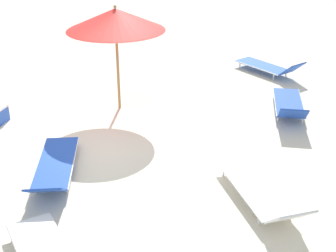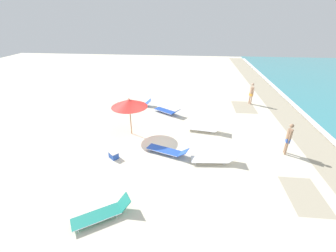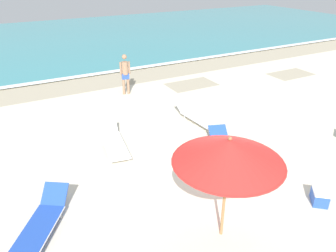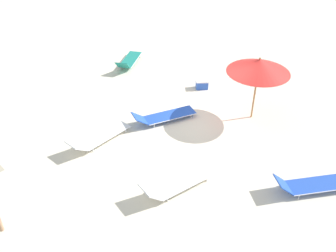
{
  "view_description": "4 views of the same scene",
  "coord_description": "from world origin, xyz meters",
  "px_view_note": "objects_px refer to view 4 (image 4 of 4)",
  "views": [
    {
      "loc": [
        2.02,
        7.97,
        4.26
      ],
      "look_at": [
        -1.09,
        1.09,
        0.68
      ],
      "focal_mm": 50.0,
      "sensor_mm": 36.0,
      "label": 1
    },
    {
      "loc": [
        11.02,
        1.93,
        6.79
      ],
      "look_at": [
        -0.42,
        0.77,
        0.98
      ],
      "focal_mm": 24.0,
      "sensor_mm": 36.0,
      "label": 2
    },
    {
      "loc": [
        -4.54,
        -5.66,
        5.17
      ],
      "look_at": [
        -0.65,
        1.57,
        1.08
      ],
      "focal_mm": 35.0,
      "sensor_mm": 36.0,
      "label": 3
    },
    {
      "loc": [
        -7.22,
        8.44,
        7.55
      ],
      "look_at": [
        -0.16,
        1.73,
        0.74
      ],
      "focal_mm": 40.0,
      "sensor_mm": 36.0,
      "label": 4
    }
  ],
  "objects_px": {
    "sun_lounger_mid_beach_pair_a": "(99,137)",
    "cooler_box": "(202,84)",
    "sun_lounger_near_water_left": "(310,184)",
    "sun_lounger_near_water_right": "(176,184)",
    "beach_umbrella": "(259,66)",
    "sun_lounger_under_umbrella": "(164,116)",
    "sun_lounger_beside_umbrella": "(129,61)"
  },
  "relations": [
    {
      "from": "sun_lounger_near_water_left",
      "to": "sun_lounger_mid_beach_pair_a",
      "type": "relative_size",
      "value": 0.92
    },
    {
      "from": "beach_umbrella",
      "to": "cooler_box",
      "type": "relative_size",
      "value": 3.85
    },
    {
      "from": "beach_umbrella",
      "to": "sun_lounger_near_water_left",
      "type": "xyz_separation_m",
      "value": [
        -3.36,
        1.88,
        -1.83
      ]
    },
    {
      "from": "sun_lounger_under_umbrella",
      "to": "sun_lounger_beside_umbrella",
      "type": "height_order",
      "value": "sun_lounger_beside_umbrella"
    },
    {
      "from": "beach_umbrella",
      "to": "sun_lounger_near_water_left",
      "type": "relative_size",
      "value": 1.11
    },
    {
      "from": "sun_lounger_near_water_right",
      "to": "sun_lounger_beside_umbrella",
      "type": "bearing_deg",
      "value": -20.92
    },
    {
      "from": "sun_lounger_under_umbrella",
      "to": "sun_lounger_near_water_right",
      "type": "xyz_separation_m",
      "value": [
        -2.77,
        2.13,
        0.01
      ]
    },
    {
      "from": "sun_lounger_near_water_left",
      "to": "sun_lounger_near_water_right",
      "type": "height_order",
      "value": "sun_lounger_near_water_right"
    },
    {
      "from": "sun_lounger_mid_beach_pair_a",
      "to": "cooler_box",
      "type": "height_order",
      "value": "sun_lounger_mid_beach_pair_a"
    },
    {
      "from": "sun_lounger_beside_umbrella",
      "to": "cooler_box",
      "type": "xyz_separation_m",
      "value": [
        -3.77,
        -0.8,
        -0.03
      ]
    },
    {
      "from": "sun_lounger_near_water_left",
      "to": "cooler_box",
      "type": "height_order",
      "value": "sun_lounger_near_water_left"
    },
    {
      "from": "sun_lounger_beside_umbrella",
      "to": "sun_lounger_near_water_left",
      "type": "xyz_separation_m",
      "value": [
        -9.82,
        1.36,
        -0.0
      ]
    },
    {
      "from": "sun_lounger_under_umbrella",
      "to": "sun_lounger_mid_beach_pair_a",
      "type": "distance_m",
      "value": 2.48
    },
    {
      "from": "sun_lounger_mid_beach_pair_a",
      "to": "cooler_box",
      "type": "relative_size",
      "value": 3.79
    },
    {
      "from": "sun_lounger_under_umbrella",
      "to": "cooler_box",
      "type": "xyz_separation_m",
      "value": [
        0.67,
        -2.74,
        -0.02
      ]
    },
    {
      "from": "sun_lounger_near_water_right",
      "to": "beach_umbrella",
      "type": "bearing_deg",
      "value": -72.2
    },
    {
      "from": "sun_lounger_under_umbrella",
      "to": "cooler_box",
      "type": "height_order",
      "value": "sun_lounger_under_umbrella"
    },
    {
      "from": "beach_umbrella",
      "to": "sun_lounger_beside_umbrella",
      "type": "xyz_separation_m",
      "value": [
        6.46,
        0.52,
        -1.83
      ]
    },
    {
      "from": "sun_lounger_beside_umbrella",
      "to": "sun_lounger_mid_beach_pair_a",
      "type": "distance_m",
      "value": 5.84
    },
    {
      "from": "sun_lounger_near_water_right",
      "to": "cooler_box",
      "type": "xyz_separation_m",
      "value": [
        3.44,
        -4.87,
        -0.03
      ]
    },
    {
      "from": "sun_lounger_near_water_left",
      "to": "sun_lounger_mid_beach_pair_a",
      "type": "xyz_separation_m",
      "value": [
        5.93,
        2.99,
        -0.0
      ]
    },
    {
      "from": "sun_lounger_near_water_right",
      "to": "sun_lounger_near_water_left",
      "type": "bearing_deg",
      "value": -125.47
    },
    {
      "from": "sun_lounger_under_umbrella",
      "to": "sun_lounger_near_water_right",
      "type": "distance_m",
      "value": 3.49
    },
    {
      "from": "sun_lounger_under_umbrella",
      "to": "sun_lounger_near_water_right",
      "type": "bearing_deg",
      "value": 162.16
    },
    {
      "from": "sun_lounger_under_umbrella",
      "to": "sun_lounger_beside_umbrella",
      "type": "relative_size",
      "value": 1.12
    },
    {
      "from": "sun_lounger_beside_umbrella",
      "to": "sun_lounger_under_umbrella",
      "type": "bearing_deg",
      "value": 122.98
    },
    {
      "from": "sun_lounger_near_water_left",
      "to": "sun_lounger_mid_beach_pair_a",
      "type": "height_order",
      "value": "sun_lounger_near_water_left"
    },
    {
      "from": "sun_lounger_mid_beach_pair_a",
      "to": "cooler_box",
      "type": "bearing_deg",
      "value": -93.3
    },
    {
      "from": "cooler_box",
      "to": "sun_lounger_near_water_right",
      "type": "bearing_deg",
      "value": -104.53
    },
    {
      "from": "sun_lounger_beside_umbrella",
      "to": "sun_lounger_near_water_right",
      "type": "distance_m",
      "value": 8.27
    },
    {
      "from": "sun_lounger_beside_umbrella",
      "to": "cooler_box",
      "type": "distance_m",
      "value": 3.85
    },
    {
      "from": "sun_lounger_mid_beach_pair_a",
      "to": "cooler_box",
      "type": "xyz_separation_m",
      "value": [
        0.12,
        -5.16,
        -0.02
      ]
    }
  ]
}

